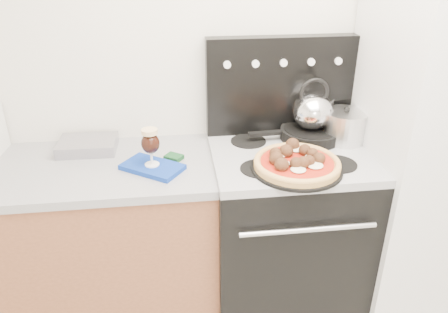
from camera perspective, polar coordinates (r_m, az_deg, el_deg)
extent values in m
cube|color=silver|center=(2.30, 5.11, 11.45)|extent=(3.50, 0.01, 2.50)
cube|color=brown|center=(2.41, -19.24, -11.24)|extent=(1.45, 0.60, 0.86)
cube|color=#959599|center=(2.17, -20.99, -1.76)|extent=(1.48, 0.63, 0.04)
cube|color=black|center=(2.38, 7.88, -9.89)|extent=(0.76, 0.65, 0.88)
cube|color=#ADADB2|center=(2.14, 8.63, 0.05)|extent=(0.76, 0.65, 0.04)
cube|color=black|center=(2.29, 7.30, 9.18)|extent=(0.76, 0.08, 0.50)
cube|color=silver|center=(2.38, 25.33, 1.80)|extent=(0.64, 0.68, 1.90)
cube|color=silver|center=(2.27, -17.37, 1.42)|extent=(0.28, 0.21, 0.06)
cube|color=#103399|center=(2.02, -9.34, -1.38)|extent=(0.31, 0.29, 0.02)
cylinder|color=black|center=(1.98, 9.45, -1.53)|extent=(0.43, 0.43, 0.01)
cylinder|color=black|center=(2.29, 11.21, 2.94)|extent=(0.33, 0.33, 0.06)
cylinder|color=silver|center=(2.28, 15.46, 3.67)|extent=(0.22, 0.22, 0.15)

